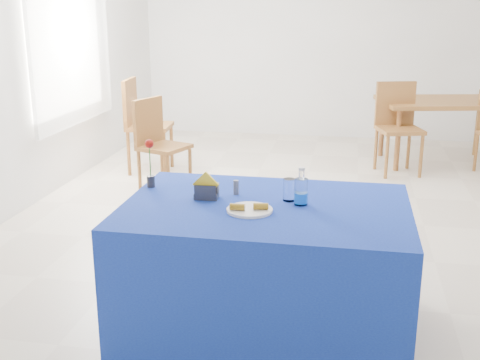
{
  "coord_description": "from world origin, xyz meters",
  "views": [
    {
      "loc": [
        0.44,
        -5.07,
        1.85
      ],
      "look_at": [
        -0.13,
        -1.98,
        0.92
      ],
      "focal_mm": 45.0,
      "sensor_mm": 36.0,
      "label": 1
    }
  ],
  "objects_px": {
    "plate": "(250,210)",
    "water_bottle": "(301,192)",
    "chair_bg_left": "(397,121)",
    "blue_table": "(265,267)",
    "chair_win_b": "(141,119)",
    "oak_table": "(442,106)",
    "chair_win_a": "(157,139)"
  },
  "relations": [
    {
      "from": "water_bottle",
      "to": "chair_bg_left",
      "type": "relative_size",
      "value": 0.21
    },
    {
      "from": "water_bottle",
      "to": "chair_bg_left",
      "type": "distance_m",
      "value": 3.71
    },
    {
      "from": "water_bottle",
      "to": "oak_table",
      "type": "relative_size",
      "value": 0.14
    },
    {
      "from": "blue_table",
      "to": "oak_table",
      "type": "xyz_separation_m",
      "value": [
        1.5,
        4.16,
        0.3
      ]
    },
    {
      "from": "chair_win_a",
      "to": "water_bottle",
      "type": "bearing_deg",
      "value": -125.23
    },
    {
      "from": "plate",
      "to": "oak_table",
      "type": "bearing_deg",
      "value": 69.93
    },
    {
      "from": "blue_table",
      "to": "chair_win_a",
      "type": "distance_m",
      "value": 2.86
    },
    {
      "from": "chair_bg_left",
      "to": "chair_win_b",
      "type": "xyz_separation_m",
      "value": [
        -2.82,
        -0.51,
        0.02
      ]
    },
    {
      "from": "plate",
      "to": "oak_table",
      "type": "xyz_separation_m",
      "value": [
        1.57,
        4.29,
        -0.09
      ]
    },
    {
      "from": "plate",
      "to": "chair_win_a",
      "type": "xyz_separation_m",
      "value": [
        -1.38,
        2.58,
        -0.22
      ]
    },
    {
      "from": "water_bottle",
      "to": "chair_win_b",
      "type": "bearing_deg",
      "value": 123.42
    },
    {
      "from": "plate",
      "to": "chair_bg_left",
      "type": "height_order",
      "value": "chair_bg_left"
    },
    {
      "from": "water_bottle",
      "to": "oak_table",
      "type": "bearing_deg",
      "value": 72.44
    },
    {
      "from": "blue_table",
      "to": "chair_win_b",
      "type": "relative_size",
      "value": 1.53
    },
    {
      "from": "chair_win_a",
      "to": "chair_win_b",
      "type": "height_order",
      "value": "chair_win_b"
    },
    {
      "from": "oak_table",
      "to": "plate",
      "type": "bearing_deg",
      "value": -110.07
    },
    {
      "from": "oak_table",
      "to": "chair_win_b",
      "type": "distance_m",
      "value": 3.51
    },
    {
      "from": "chair_win_a",
      "to": "chair_bg_left",
      "type": "bearing_deg",
      "value": -42.76
    },
    {
      "from": "chair_win_a",
      "to": "chair_win_b",
      "type": "xyz_separation_m",
      "value": [
        -0.41,
        0.7,
        0.06
      ]
    },
    {
      "from": "plate",
      "to": "water_bottle",
      "type": "bearing_deg",
      "value": 32.4
    },
    {
      "from": "plate",
      "to": "chair_win_b",
      "type": "distance_m",
      "value": 3.74
    },
    {
      "from": "plate",
      "to": "oak_table",
      "type": "distance_m",
      "value": 4.57
    },
    {
      "from": "blue_table",
      "to": "chair_bg_left",
      "type": "xyz_separation_m",
      "value": [
        0.96,
        3.66,
        0.2
      ]
    },
    {
      "from": "chair_bg_left",
      "to": "water_bottle",
      "type": "bearing_deg",
      "value": -117.7
    },
    {
      "from": "oak_table",
      "to": "chair_win_a",
      "type": "relative_size",
      "value": 1.67
    },
    {
      "from": "chair_bg_left",
      "to": "chair_win_b",
      "type": "distance_m",
      "value": 2.87
    },
    {
      "from": "chair_win_b",
      "to": "plate",
      "type": "bearing_deg",
      "value": -156.85
    },
    {
      "from": "water_bottle",
      "to": "oak_table",
      "type": "distance_m",
      "value": 4.32
    },
    {
      "from": "water_bottle",
      "to": "oak_table",
      "type": "xyz_separation_m",
      "value": [
        1.3,
        4.12,
        -0.15
      ]
    },
    {
      "from": "chair_win_a",
      "to": "chair_win_b",
      "type": "distance_m",
      "value": 0.82
    },
    {
      "from": "blue_table",
      "to": "chair_win_a",
      "type": "xyz_separation_m",
      "value": [
        -1.45,
        2.46,
        0.16
      ]
    },
    {
      "from": "water_bottle",
      "to": "chair_bg_left",
      "type": "xyz_separation_m",
      "value": [
        0.77,
        3.62,
        -0.25
      ]
    }
  ]
}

